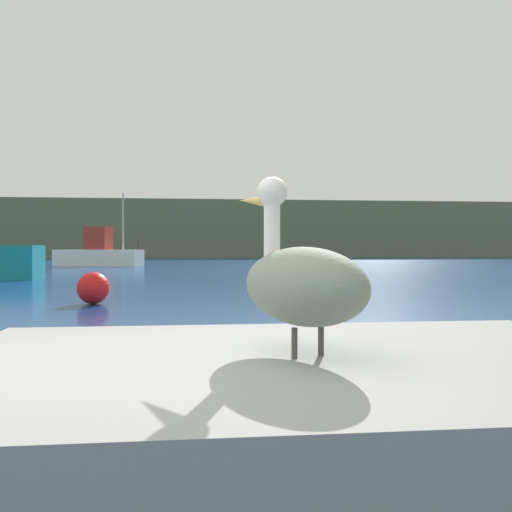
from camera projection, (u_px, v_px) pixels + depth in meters
hillside_backdrop at (190, 230)px, 79.50m from camera, size 140.00×10.67×8.01m
pier_dock at (303, 440)px, 2.76m from camera, size 3.59×2.31×0.85m
pelican at (301, 282)px, 2.76m from camera, size 0.75×1.19×0.93m
fishing_boat_white at (99, 254)px, 41.24m from camera, size 6.74×3.61×5.48m
mooring_buoy at (93, 288)px, 13.52m from camera, size 0.79×0.79×0.79m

